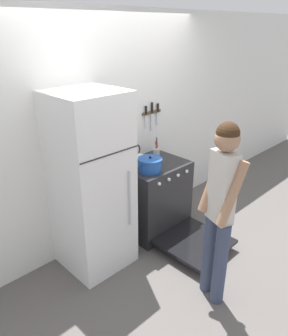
# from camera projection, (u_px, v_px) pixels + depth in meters

# --- Properties ---
(ground_plane) EXTENTS (14.00, 14.00, 0.00)m
(ground_plane) POSITION_uv_depth(u_px,v_px,m) (119.00, 226.00, 4.20)
(ground_plane) COLOR #5B5654
(wall_back) EXTENTS (10.00, 0.06, 2.55)m
(wall_back) POSITION_uv_depth(u_px,v_px,m) (113.00, 130.00, 3.71)
(wall_back) COLOR silver
(wall_back) RESTS_ON ground_plane
(refrigerator) EXTENTS (0.66, 0.67, 1.84)m
(refrigerator) POSITION_uv_depth(u_px,v_px,m) (92.00, 184.00, 3.24)
(refrigerator) COLOR white
(refrigerator) RESTS_ON ground_plane
(stove_range) EXTENTS (0.78, 1.32, 0.88)m
(stove_range) POSITION_uv_depth(u_px,v_px,m) (155.00, 198.00, 3.99)
(stove_range) COLOR #232326
(stove_range) RESTS_ON ground_plane
(dutch_oven_pot) EXTENTS (0.31, 0.27, 0.18)m
(dutch_oven_pot) POSITION_uv_depth(u_px,v_px,m) (150.00, 165.00, 3.61)
(dutch_oven_pot) COLOR #1E4C9E
(dutch_oven_pot) RESTS_ON stove_range
(tea_kettle) EXTENTS (0.25, 0.20, 0.25)m
(tea_kettle) POSITION_uv_depth(u_px,v_px,m) (136.00, 159.00, 3.78)
(tea_kettle) COLOR silver
(tea_kettle) RESTS_ON stove_range
(utensil_jar) EXTENTS (0.08, 0.08, 0.26)m
(utensil_jar) POSITION_uv_depth(u_px,v_px,m) (156.00, 151.00, 4.02)
(utensil_jar) COLOR #B7BABF
(utensil_jar) RESTS_ON stove_range
(person) EXTENTS (0.35, 0.40, 1.70)m
(person) POSITION_uv_depth(u_px,v_px,m) (220.00, 206.00, 2.76)
(person) COLOR #38425B
(person) RESTS_ON ground_plane
(wall_knife_strip) EXTENTS (0.31, 0.03, 0.36)m
(wall_knife_strip) POSITION_uv_depth(u_px,v_px,m) (152.00, 112.00, 4.00)
(wall_knife_strip) COLOR brown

